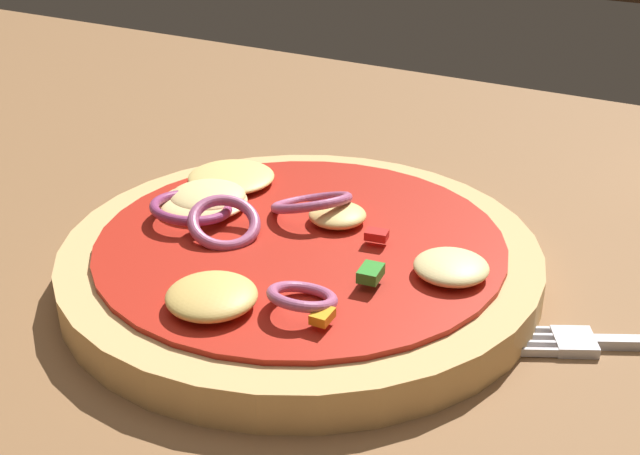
% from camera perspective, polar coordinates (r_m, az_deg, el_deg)
% --- Properties ---
extents(dining_table, '(1.41, 0.81, 0.03)m').
position_cam_1_polar(dining_table, '(0.41, -4.83, -6.79)').
color(dining_table, brown).
rests_on(dining_table, ground).
extents(pizza, '(0.24, 0.24, 0.04)m').
position_cam_1_polar(pizza, '(0.42, -1.64, -1.95)').
color(pizza, tan).
rests_on(pizza, dining_table).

